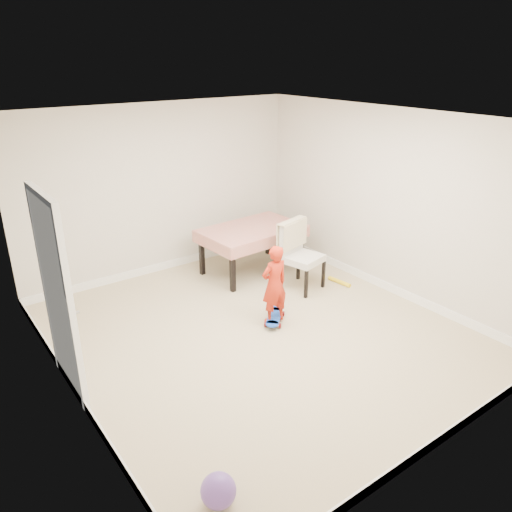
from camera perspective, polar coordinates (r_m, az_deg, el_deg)
ground at (r=6.31m, az=0.34°, el=-8.78°), size 5.00×5.00×0.00m
ceiling at (r=5.44m, az=0.41°, el=15.16°), size 4.50×5.00×0.04m
wall_back at (r=7.79m, az=-10.65°, el=7.38°), size 4.50×0.04×2.60m
wall_front at (r=4.20m, az=21.13°, el=-7.12°), size 4.50×0.04×2.60m
wall_left at (r=4.86m, az=-21.29°, el=-3.08°), size 0.04×5.00×2.60m
wall_right at (r=7.23m, az=14.79°, el=5.88°), size 0.04×5.00×2.60m
door at (r=5.24m, az=-21.71°, el=-4.62°), size 0.11×0.94×2.11m
baseboard_back at (r=8.20m, az=-10.08°, el=-1.00°), size 4.50×0.02×0.12m
baseboard_front at (r=4.90m, az=19.11°, el=-19.93°), size 4.50×0.02×0.12m
baseboard_left at (r=5.48m, az=-19.54°, el=-14.92°), size 0.02×5.00×0.12m
baseboard_right at (r=7.67m, az=13.93°, el=-3.02°), size 0.02×5.00×0.12m
dining_table at (r=7.87m, az=-0.46°, el=0.75°), size 1.61×1.07×0.73m
dining_chair at (r=7.26m, az=5.37°, el=-0.04°), size 0.69×0.75×1.02m
skateboard at (r=6.54m, az=2.14°, el=-7.10°), size 0.58×0.56×0.09m
child at (r=6.28m, az=2.10°, el=-3.55°), size 0.38×0.25×1.03m
balloon at (r=4.24m, az=-4.32°, el=-25.18°), size 0.28×0.28×0.28m
foam_toy at (r=7.66m, az=9.50°, el=-2.91°), size 0.10×0.40×0.06m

